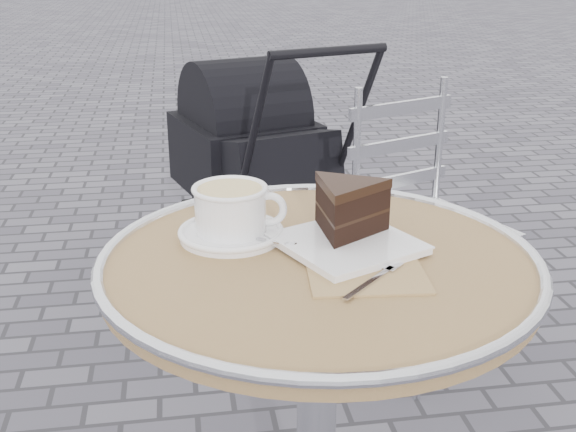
{
  "coord_description": "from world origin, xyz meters",
  "views": [
    {
      "loc": [
        -0.22,
        -1.04,
        1.21
      ],
      "look_at": [
        -0.04,
        0.07,
        0.78
      ],
      "focal_mm": 45.0,
      "sensor_mm": 36.0,
      "label": 1
    }
  ],
  "objects": [
    {
      "name": "cafe_table",
      "position": [
        0.0,
        0.0,
        0.57
      ],
      "size": [
        0.72,
        0.72,
        0.74
      ],
      "color": "silver",
      "rests_on": "ground"
    },
    {
      "name": "cappuccino_set",
      "position": [
        -0.13,
        0.11,
        0.77
      ],
      "size": [
        0.19,
        0.18,
        0.09
      ],
      "rotation": [
        0.0,
        0.0,
        -0.11
      ],
      "color": "white",
      "rests_on": "cafe_table"
    },
    {
      "name": "cake_plate_set",
      "position": [
        0.06,
        0.05,
        0.78
      ],
      "size": [
        0.26,
        0.33,
        0.11
      ],
      "rotation": [
        0.0,
        0.0,
        0.42
      ],
      "color": "#A6815B",
      "rests_on": "cafe_table"
    },
    {
      "name": "bistro_chair",
      "position": [
        0.46,
        0.88,
        0.51
      ],
      "size": [
        0.49,
        0.49,
        0.83
      ],
      "rotation": [
        0.0,
        0.0,
        0.39
      ],
      "color": "silver",
      "rests_on": "ground"
    },
    {
      "name": "baby_stroller",
      "position": [
        0.07,
        1.51,
        0.42
      ],
      "size": [
        0.64,
        0.97,
        0.93
      ],
      "rotation": [
        0.0,
        0.0,
        0.3
      ],
      "color": "black",
      "rests_on": "ground"
    }
  ]
}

